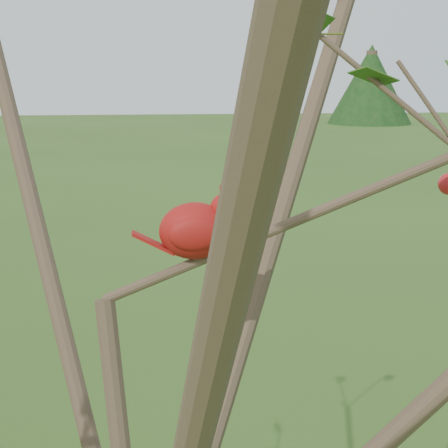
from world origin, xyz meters
name	(u,v)px	position (x,y,z in m)	size (l,w,h in m)	color
crabapple_tree	(147,215)	(0.03, -0.02, 2.12)	(2.35, 2.05, 2.95)	#473626
cardinal	(199,228)	(0.11, 0.09, 2.08)	(0.20, 0.10, 0.14)	#A71B0E
distant_trees	(142,94)	(0.14, 25.50, 1.58)	(42.55, 15.82, 3.69)	#473626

